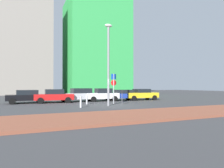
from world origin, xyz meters
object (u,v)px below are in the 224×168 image
(street_lamp, at_px, (108,58))
(parked_car_red, at_px, (54,96))
(parking_meter, at_px, (122,95))
(parking_sign_post, at_px, (114,85))
(traffic_bollard_mid, at_px, (87,100))
(parked_car_blue, at_px, (121,95))
(parked_car_black, at_px, (26,96))
(traffic_bollard_near, at_px, (81,102))
(parked_car_silver, at_px, (79,95))
(parked_car_white, at_px, (102,95))
(parked_car_yellow, at_px, (141,94))

(street_lamp, bearing_deg, parked_car_red, 127.30)
(parking_meter, bearing_deg, parking_sign_post, 118.69)
(parked_car_red, xyz_separation_m, traffic_bollard_mid, (2.79, -3.26, -0.30))
(parked_car_blue, bearing_deg, parked_car_black, 179.84)
(parked_car_red, distance_m, traffic_bollard_near, 6.32)
(parked_car_silver, distance_m, parking_sign_post, 5.08)
(parked_car_black, relative_size, parked_car_red, 0.97)
(parked_car_black, xyz_separation_m, street_lamp, (6.98, -5.92, 3.69))
(parked_car_white, bearing_deg, parked_car_blue, 3.42)
(parking_sign_post, xyz_separation_m, street_lamp, (-1.25, -1.66, 2.48))
(parked_car_silver, distance_m, street_lamp, 7.03)
(parking_sign_post, bearing_deg, parked_car_red, 144.71)
(parking_sign_post, bearing_deg, parked_car_white, 86.14)
(parked_car_black, height_order, parking_sign_post, parking_sign_post)
(parked_car_red, distance_m, parking_sign_post, 6.79)
(parked_car_yellow, bearing_deg, parked_car_red, 179.82)
(traffic_bollard_mid, bearing_deg, traffic_bollard_near, -115.12)
(parked_car_white, bearing_deg, traffic_bollard_mid, -130.29)
(parked_car_silver, xyz_separation_m, parking_sign_post, (2.59, -4.22, 1.15))
(traffic_bollard_near, bearing_deg, parking_sign_post, 29.63)
(parked_car_silver, height_order, parking_sign_post, parking_sign_post)
(parking_meter, bearing_deg, traffic_bollard_near, -163.33)
(parked_car_silver, xyz_separation_m, parked_car_yellow, (8.18, -0.39, -0.06))
(parked_car_silver, relative_size, parked_car_blue, 1.01)
(parked_car_silver, height_order, parked_car_white, parked_car_silver)
(street_lamp, bearing_deg, parked_car_white, 75.09)
(parked_car_red, bearing_deg, traffic_bollard_mid, -49.44)
(traffic_bollard_near, xyz_separation_m, traffic_bollard_mid, (1.36, 2.89, -0.02))
(parked_car_black, distance_m, parked_car_red, 2.80)
(parked_car_blue, distance_m, parked_car_yellow, 2.71)
(parked_car_white, height_order, street_lamp, street_lamp)
(parked_car_red, relative_size, parked_car_white, 1.06)
(parked_car_white, bearing_deg, parking_sign_post, -93.86)
(parking_meter, relative_size, street_lamp, 0.19)
(parked_car_white, distance_m, street_lamp, 6.96)
(parked_car_black, bearing_deg, parked_car_white, -1.28)
(street_lamp, height_order, traffic_bollard_near, street_lamp)
(parking_sign_post, bearing_deg, traffic_bollard_near, -150.37)
(traffic_bollard_near, distance_m, traffic_bollard_mid, 3.19)
(parked_car_red, bearing_deg, parked_car_blue, 2.54)
(parked_car_silver, bearing_deg, parked_car_white, -2.83)
(parked_car_white, bearing_deg, traffic_bollard_near, -124.04)
(parked_car_red, xyz_separation_m, parked_car_silver, (2.87, 0.36, 0.04))
(parked_car_red, height_order, parked_car_yellow, parked_car_red)
(parked_car_red, bearing_deg, parking_meter, -38.78)
(parked_car_black, bearing_deg, parked_car_yellow, -1.82)
(parked_car_blue, bearing_deg, traffic_bollard_near, -136.78)
(parked_car_silver, bearing_deg, street_lamp, -77.20)
(parked_car_yellow, height_order, parking_sign_post, parking_sign_post)
(parked_car_white, relative_size, parked_car_yellow, 0.90)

